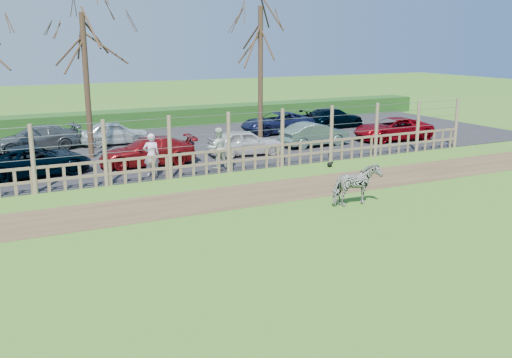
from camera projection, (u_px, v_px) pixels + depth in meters
name	position (u px, v px, depth m)	size (l,w,h in m)	color
ground	(264.00, 242.00, 15.47)	(120.00, 120.00, 0.00)	#6CA62C
dirt_strip	(204.00, 201.00, 19.38)	(34.00, 2.80, 0.01)	brown
asphalt	(129.00, 150.00, 28.06)	(44.00, 13.00, 0.04)	#232326
hedge	(99.00, 122.00, 34.02)	(46.00, 2.00, 1.10)	#1E4716
fence	(170.00, 159.00, 22.23)	(30.16, 0.16, 2.50)	brown
tree_mid	(84.00, 50.00, 25.17)	(4.80, 4.80, 6.83)	#3D2B1E
tree_right	(261.00, 41.00, 29.41)	(4.80, 4.80, 7.35)	#3D2B1E
zebra	(356.00, 185.00, 18.71)	(0.74, 1.63, 1.38)	gray
visitor_a	(151.00, 155.00, 22.48)	(0.63, 0.41, 1.72)	silver
visitor_b	(218.00, 148.00, 23.89)	(0.84, 0.65, 1.72)	beige
crow	(330.00, 164.00, 24.47)	(0.30, 0.22, 0.24)	black
car_2	(35.00, 161.00, 22.71)	(1.99, 4.32, 1.20)	black
car_3	(148.00, 151.00, 24.61)	(1.68, 4.13, 1.20)	maroon
car_4	(245.00, 142.00, 26.72)	(1.42, 3.52, 1.20)	white
car_5	(315.00, 134.00, 28.98)	(1.27, 3.64, 1.20)	#4E685F
car_6	(393.00, 129.00, 30.70)	(1.99, 4.32, 1.20)	maroon
car_9	(36.00, 139.00, 27.72)	(1.68, 4.13, 1.20)	#4E5759
car_10	(114.00, 133.00, 29.40)	(1.42, 3.52, 1.20)	silver
car_12	(277.00, 123.00, 32.94)	(1.99, 4.32, 1.20)	#171D41
car_13	(333.00, 118.00, 34.94)	(1.68, 4.13, 1.20)	black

